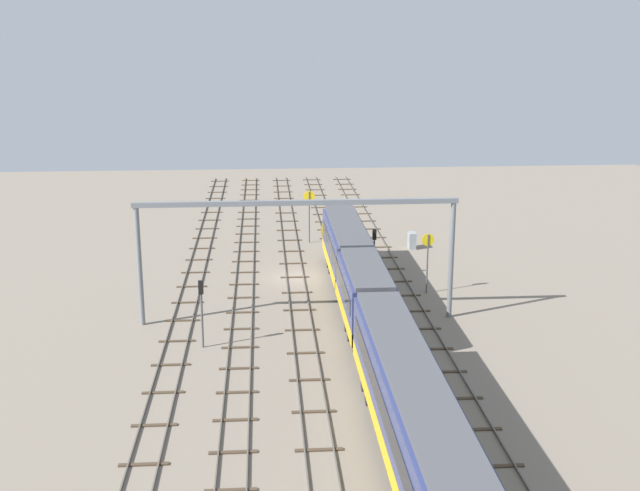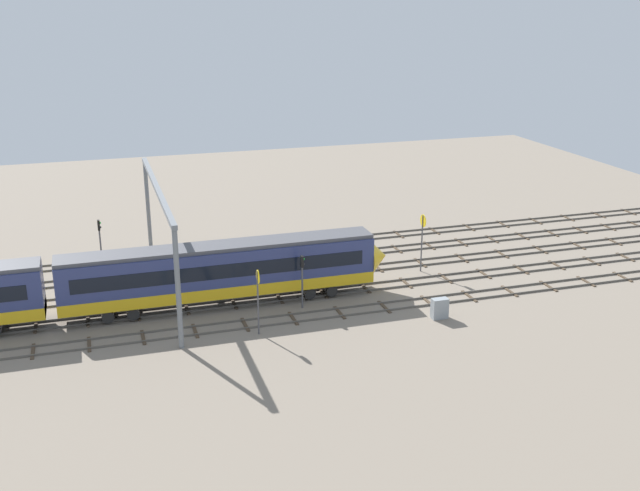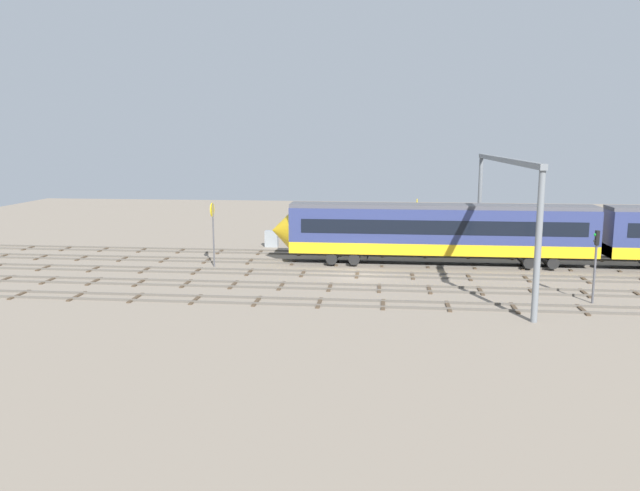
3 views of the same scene
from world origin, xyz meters
The scene contains 13 objects.
ground_plane centered at (0.00, 0.00, 0.00)m, with size 110.79×110.79×0.00m, color gray.
track_near_foreground centered at (0.00, -8.44, 0.07)m, with size 94.79×2.40×0.16m.
track_with_train centered at (0.00, -4.22, 0.07)m, with size 94.79×2.40×0.16m.
track_middle centered at (0.00, 0.00, 0.07)m, with size 94.79×2.40×0.16m.
track_second_far centered at (0.00, 4.22, 0.06)m, with size 94.79×2.40×0.16m.
track_far_background centered at (0.00, 8.44, 0.07)m, with size 94.79×2.40×0.16m.
train centered at (-18.19, -4.22, 2.66)m, with size 50.40×3.24×4.80m.
overhead_gantry centered at (-10.37, 0.21, 6.81)m, with size 0.40×22.51×8.79m.
speed_sign_near_foreground centered at (-4.84, -10.21, 3.20)m, with size 0.14×0.98×4.82m.
speed_sign_mid_trackside centered at (11.52, -1.90, 3.47)m, with size 0.14×1.10×5.13m.
signal_light_trackside_approach centered at (-0.57, -6.60, 2.78)m, with size 0.31×0.32×4.22m.
signal_light_trackside_departure centered at (-14.92, 6.63, 2.99)m, with size 0.31×0.32×4.58m.
relay_cabinet centered at (8.61, -11.52, 0.78)m, with size 1.24×0.66×1.55m.
Camera 1 is at (-64.34, 2.51, 20.00)m, focal length 45.02 mm.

